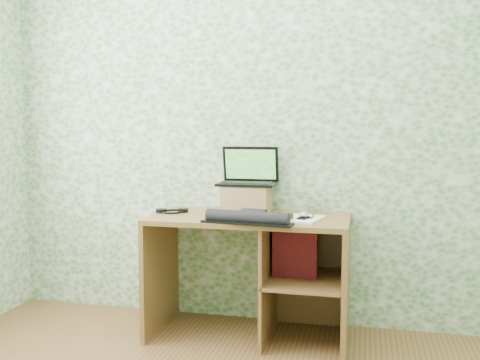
% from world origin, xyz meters
% --- Properties ---
extents(wall_back, '(3.50, 0.00, 3.50)m').
position_xyz_m(wall_back, '(0.00, 1.75, 1.30)').
color(wall_back, silver).
rests_on(wall_back, ground).
extents(desk, '(1.20, 0.60, 0.75)m').
position_xyz_m(desk, '(0.08, 1.47, 0.48)').
color(desk, brown).
rests_on(desk, floor).
extents(riser, '(0.29, 0.24, 0.17)m').
position_xyz_m(riser, '(-0.05, 1.58, 0.84)').
color(riser, '#A47849').
rests_on(riser, desk).
extents(laptop, '(0.37, 0.26, 0.24)m').
position_xyz_m(laptop, '(-0.05, 1.62, 0.98)').
color(laptop, black).
rests_on(laptop, riser).
extents(keyboard, '(0.53, 0.32, 0.07)m').
position_xyz_m(keyboard, '(0.04, 1.25, 0.78)').
color(keyboard, black).
rests_on(keyboard, desk).
extents(headphones, '(0.20, 0.19, 0.03)m').
position_xyz_m(headphones, '(-0.51, 1.47, 0.76)').
color(headphones, black).
rests_on(headphones, desk).
extents(notepad, '(0.25, 0.31, 0.01)m').
position_xyz_m(notepad, '(0.33, 1.38, 0.76)').
color(notepad, white).
rests_on(notepad, desk).
extents(mouse, '(0.08, 0.11, 0.03)m').
position_xyz_m(mouse, '(0.34, 1.35, 0.78)').
color(mouse, '#B6B6B8').
rests_on(mouse, notepad).
extents(pen, '(0.01, 0.12, 0.01)m').
position_xyz_m(pen, '(0.38, 1.42, 0.77)').
color(pen, black).
rests_on(pen, notepad).
extents(red_box, '(0.27, 0.09, 0.32)m').
position_xyz_m(red_box, '(0.28, 1.44, 0.55)').
color(red_box, maroon).
rests_on(red_box, desk).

